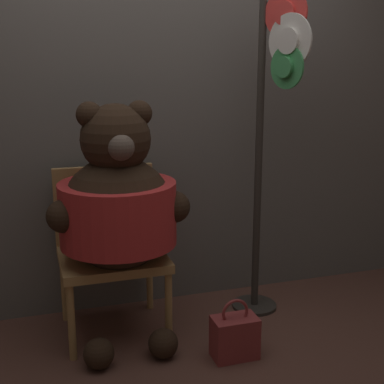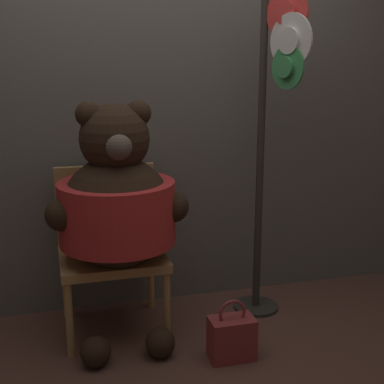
{
  "view_description": "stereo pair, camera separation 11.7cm",
  "coord_description": "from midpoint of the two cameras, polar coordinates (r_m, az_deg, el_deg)",
  "views": [
    {
      "loc": [
        -0.72,
        -2.64,
        1.53
      ],
      "look_at": [
        0.16,
        0.15,
        0.8
      ],
      "focal_mm": 50.0,
      "sensor_mm": 36.0,
      "label": 1
    },
    {
      "loc": [
        -0.61,
        -2.67,
        1.53
      ],
      "look_at": [
        0.16,
        0.15,
        0.8
      ],
      "focal_mm": 50.0,
      "sensor_mm": 36.0,
      "label": 2
    }
  ],
  "objects": [
    {
      "name": "ground_plane",
      "position": [
        3.14,
        -3.13,
        -15.21
      ],
      "size": [
        14.0,
        14.0,
        0.0
      ],
      "primitive_type": "plane",
      "color": "brown"
    },
    {
      "name": "hat_display_rack",
      "position": [
        3.1,
        7.4,
        6.72
      ],
      "size": [
        0.29,
        0.46,
        1.9
      ],
      "color": "#332D28",
      "rests_on": "ground_plane"
    },
    {
      "name": "chair",
      "position": [
        3.11,
        -9.83,
        -5.37
      ],
      "size": [
        0.58,
        0.52,
        0.93
      ],
      "color": "#B2844C",
      "rests_on": "ground_plane"
    },
    {
      "name": "handbag_on_ground",
      "position": [
        2.9,
        3.39,
        -15.13
      ],
      "size": [
        0.24,
        0.15,
        0.33
      ],
      "color": "maroon",
      "rests_on": "ground_plane"
    },
    {
      "name": "teddy_bear",
      "position": [
        2.87,
        -9.05,
        -1.48
      ],
      "size": [
        0.75,
        0.67,
        1.33
      ],
      "color": "black",
      "rests_on": "ground_plane"
    },
    {
      "name": "wall_back",
      "position": [
        3.31,
        -5.83,
        7.08
      ],
      "size": [
        8.0,
        0.1,
        2.27
      ],
      "color": "#66605B",
      "rests_on": "ground_plane"
    }
  ]
}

